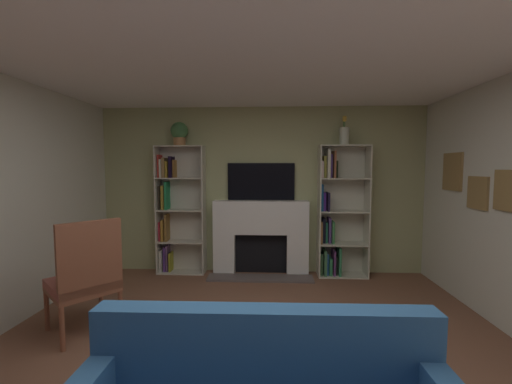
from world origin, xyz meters
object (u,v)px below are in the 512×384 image
object	(u,v)px
fireplace	(261,235)
vase_with_flowers	(344,135)
bookshelf_left	(176,209)
armchair	(85,277)
bookshelf_right	(336,215)
tv	(261,182)
potted_plant	(179,133)

from	to	relation	value
fireplace	vase_with_flowers	size ratio (longest dim) A/B	3.58
bookshelf_left	armchair	bearing A→B (deg)	-99.76
bookshelf_right	vase_with_flowers	bearing A→B (deg)	-17.49
vase_with_flowers	tv	bearing A→B (deg)	174.44
vase_with_flowers	bookshelf_left	bearing A→B (deg)	178.78
bookshelf_left	vase_with_flowers	xyz separation A→B (m)	(2.53, -0.05, 1.12)
bookshelf_left	vase_with_flowers	size ratio (longest dim) A/B	4.53
tv	bookshelf_left	size ratio (longest dim) A/B	0.52
tv	fireplace	bearing A→B (deg)	-90.00
bookshelf_right	fireplace	bearing A→B (deg)	179.97
bookshelf_right	potted_plant	world-z (taller)	potted_plant
tv	armchair	size ratio (longest dim) A/B	0.90
bookshelf_left	potted_plant	world-z (taller)	potted_plant
potted_plant	vase_with_flowers	distance (m)	2.45
bookshelf_right	vase_with_flowers	size ratio (longest dim) A/B	4.53
bookshelf_right	armchair	world-z (taller)	bookshelf_right
fireplace	vase_with_flowers	xyz separation A→B (m)	(1.22, -0.03, 1.51)
bookshelf_left	bookshelf_right	bearing A→B (deg)	-0.57
tv	armchair	bearing A→B (deg)	-129.45
armchair	tv	bearing A→B (deg)	50.55
bookshelf_right	tv	bearing A→B (deg)	175.47
tv	potted_plant	world-z (taller)	potted_plant
bookshelf_left	bookshelf_right	xyz separation A→B (m)	(2.44, -0.02, -0.08)
fireplace	bookshelf_right	xyz separation A→B (m)	(1.13, -0.00, 0.31)
bookshelf_right	potted_plant	size ratio (longest dim) A/B	5.53
tv	vase_with_flowers	bearing A→B (deg)	-5.56
fireplace	armchair	bearing A→B (deg)	-130.73
bookshelf_left	bookshelf_right	distance (m)	2.44
tv	bookshelf_left	distance (m)	1.38
potted_plant	vase_with_flowers	world-z (taller)	vase_with_flowers
armchair	bookshelf_right	bearing A→B (deg)	34.50
fireplace	vase_with_flowers	bearing A→B (deg)	-1.42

